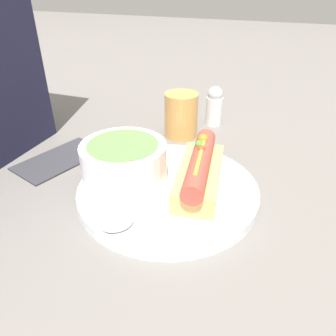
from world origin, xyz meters
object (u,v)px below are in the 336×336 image
spoon (134,219)px  drinking_glass (181,115)px  soup_bowl (124,161)px  salt_shaker (212,106)px  hot_dog (200,171)px

spoon → drinking_glass: (0.29, 0.04, 0.02)m
soup_bowl → drinking_glass: bearing=-4.5°
salt_shaker → spoon: bearing=178.7°
hot_dog → spoon: bearing=144.1°
hot_dog → spoon: 0.12m
hot_dog → soup_bowl: (-0.02, 0.11, 0.01)m
soup_bowl → spoon: size_ratio=0.86×
spoon → salt_shaker: 0.37m
hot_dog → spoon: hot_dog is taller
hot_dog → drinking_glass: drinking_glass is taller
salt_shaker → hot_dog: bearing=-170.1°
drinking_glass → soup_bowl: bearing=175.5°
hot_dog → salt_shaker: salt_shaker is taller
salt_shaker → soup_bowl: bearing=168.2°
soup_bowl → spoon: 0.10m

